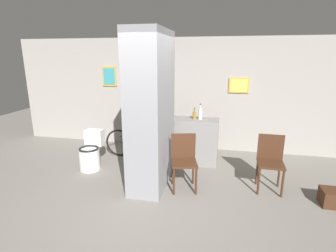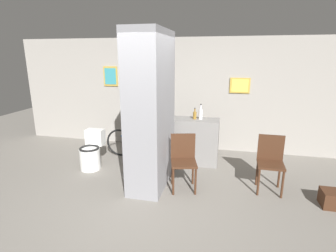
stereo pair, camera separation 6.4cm
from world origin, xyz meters
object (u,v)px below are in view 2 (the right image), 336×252
Objects in this scene: chair_near_pillar at (183,159)px; bottle_tall at (201,114)px; bicycle at (139,144)px; toilet at (91,153)px; chair_by_doorway at (270,160)px.

bottle_tall reaches higher than chair_near_pillar.
bicycle is at bearing -179.65° from bottle_tall.
chair_near_pillar is 0.60× the size of bicycle.
bicycle is (-1.17, 1.12, -0.20)m from chair_near_pillar.
bicycle is at bearing 44.15° from toilet.
chair_near_pillar is 1.26m from bottle_tall.
chair_by_doorway is at bearing -2.19° from toilet.
chair_near_pillar is at bearing -43.80° from bicycle.
toilet is 1.06m from bicycle.
bicycle is at bearing 121.79° from chair_near_pillar.
bicycle is 1.51m from bottle_tall.
chair_near_pillar reaches higher than bicycle.
chair_by_doorway is at bearing -4.08° from chair_near_pillar.
toilet is at bearing 179.43° from chair_by_doorway.
bicycle is at bearing 163.12° from chair_by_doorway.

